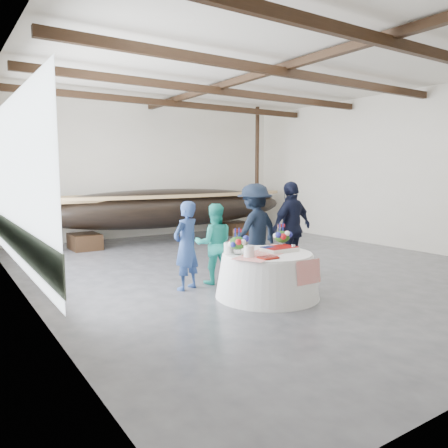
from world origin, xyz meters
TOP-DOWN VIEW (x-y plane):
  - floor at (0.00, 0.00)m, footprint 10.00×12.00m
  - wall_back at (0.00, 6.00)m, footprint 10.00×0.02m
  - wall_left at (-5.00, 0.00)m, footprint 0.02×12.00m
  - wall_right at (5.00, 0.00)m, footprint 0.02×12.00m
  - ceiling at (0.00, 0.00)m, footprint 10.00×12.00m
  - pavilion_structure at (0.00, 0.78)m, footprint 9.80×11.76m
  - open_bay at (-4.95, 1.00)m, footprint 0.03×7.00m
  - longboat_display at (-0.05, 4.50)m, footprint 8.94×1.79m
  - banquet_table at (-1.38, -2.13)m, footprint 1.85×1.85m
  - tabletop_items at (-1.40, -1.99)m, footprint 1.77×1.26m
  - guest_woman_blue at (-2.36, -0.92)m, footprint 0.72×0.60m
  - guest_woman_teal at (-1.67, -0.82)m, footprint 0.95×0.87m
  - guest_man_left at (-0.62, -0.76)m, footprint 1.39×0.95m
  - guest_man_right at (0.16, -1.05)m, footprint 1.24×0.66m

SIDE VIEW (x-z plane):
  - floor at x=0.00m, z-range -0.01..0.01m
  - banquet_table at x=-1.38m, z-range 0.00..0.79m
  - guest_woman_teal at x=-1.67m, z-range 0.00..1.60m
  - guest_woman_blue at x=-2.36m, z-range 0.00..1.68m
  - tabletop_items at x=-1.40m, z-range 0.74..1.14m
  - guest_man_left at x=-0.62m, z-range 0.00..1.97m
  - guest_man_right at x=0.16m, z-range 0.00..2.01m
  - longboat_display at x=-0.05m, z-range 0.23..1.91m
  - open_bay at x=-4.95m, z-range 0.23..3.43m
  - wall_back at x=0.00m, z-range 0.00..4.50m
  - wall_left at x=-5.00m, z-range 0.00..4.50m
  - wall_right at x=5.00m, z-range 0.00..4.50m
  - pavilion_structure at x=0.00m, z-range 1.75..6.25m
  - ceiling at x=0.00m, z-range 4.50..4.50m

